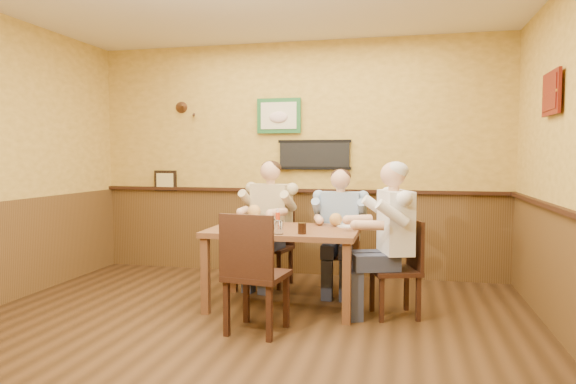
{
  "coord_description": "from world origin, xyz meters",
  "views": [
    {
      "loc": [
        1.29,
        -3.59,
        1.43
      ],
      "look_at": [
        0.24,
        1.05,
        1.1
      ],
      "focal_mm": 32.0,
      "sensor_mm": 36.0,
      "label": 1
    }
  ],
  "objects_px": {
    "pepper_shaker": "(273,224)",
    "chair_back_left": "(272,246)",
    "cola_tumbler": "(302,228)",
    "chair_back_right": "(340,253)",
    "water_glass_left": "(228,224)",
    "diner_tan_shirt": "(272,230)",
    "diner_blue_polo": "(340,237)",
    "diner_white_elder": "(395,247)",
    "dining_table": "(284,238)",
    "chair_near_side": "(257,272)",
    "chair_right_end": "(395,268)",
    "hot_sauce_bottle": "(278,219)",
    "water_glass_mid": "(279,227)",
    "salt_shaker": "(267,224)"
  },
  "relations": [
    {
      "from": "pepper_shaker",
      "to": "chair_back_left",
      "type": "bearing_deg",
      "value": 105.53
    },
    {
      "from": "chair_back_left",
      "to": "cola_tumbler",
      "type": "distance_m",
      "value": 1.25
    },
    {
      "from": "chair_back_right",
      "to": "water_glass_left",
      "type": "relative_size",
      "value": 7.08
    },
    {
      "from": "chair_back_left",
      "to": "diner_tan_shirt",
      "type": "xyz_separation_m",
      "value": [
        0.0,
        0.0,
        0.19
      ]
    },
    {
      "from": "water_glass_left",
      "to": "diner_blue_polo",
      "type": "bearing_deg",
      "value": 44.12
    },
    {
      "from": "water_glass_left",
      "to": "cola_tumbler",
      "type": "relative_size",
      "value": 1.17
    },
    {
      "from": "chair_back_left",
      "to": "diner_tan_shirt",
      "type": "height_order",
      "value": "diner_tan_shirt"
    },
    {
      "from": "diner_white_elder",
      "to": "pepper_shaker",
      "type": "height_order",
      "value": "diner_white_elder"
    },
    {
      "from": "dining_table",
      "to": "chair_near_side",
      "type": "distance_m",
      "value": 0.76
    },
    {
      "from": "cola_tumbler",
      "to": "pepper_shaker",
      "type": "relative_size",
      "value": 1.02
    },
    {
      "from": "chair_back_left",
      "to": "chair_right_end",
      "type": "distance_m",
      "value": 1.59
    },
    {
      "from": "diner_blue_polo",
      "to": "diner_white_elder",
      "type": "xyz_separation_m",
      "value": [
        0.58,
        -0.73,
        0.04
      ]
    },
    {
      "from": "chair_back_right",
      "to": "chair_near_side",
      "type": "height_order",
      "value": "chair_near_side"
    },
    {
      "from": "cola_tumbler",
      "to": "chair_near_side",
      "type": "bearing_deg",
      "value": -123.24
    },
    {
      "from": "pepper_shaker",
      "to": "chair_back_right",
      "type": "bearing_deg",
      "value": 53.13
    },
    {
      "from": "chair_near_side",
      "to": "cola_tumbler",
      "type": "height_order",
      "value": "chair_near_side"
    },
    {
      "from": "dining_table",
      "to": "chair_right_end",
      "type": "height_order",
      "value": "chair_right_end"
    },
    {
      "from": "diner_white_elder",
      "to": "hot_sauce_bottle",
      "type": "xyz_separation_m",
      "value": [
        -1.1,
        0.08,
        0.21
      ]
    },
    {
      "from": "chair_right_end",
      "to": "diner_blue_polo",
      "type": "distance_m",
      "value": 0.94
    },
    {
      "from": "chair_back_right",
      "to": "water_glass_mid",
      "type": "xyz_separation_m",
      "value": [
        -0.42,
        -1.01,
        0.4
      ]
    },
    {
      "from": "diner_tan_shirt",
      "to": "hot_sauce_bottle",
      "type": "distance_m",
      "value": 0.83
    },
    {
      "from": "dining_table",
      "to": "chair_near_side",
      "type": "xyz_separation_m",
      "value": [
        -0.05,
        -0.74,
        -0.17
      ]
    },
    {
      "from": "chair_right_end",
      "to": "water_glass_left",
      "type": "bearing_deg",
      "value": -101.19
    },
    {
      "from": "diner_blue_polo",
      "to": "hot_sauce_bottle",
      "type": "relative_size",
      "value": 6.91
    },
    {
      "from": "water_glass_mid",
      "to": "hot_sauce_bottle",
      "type": "relative_size",
      "value": 0.72
    },
    {
      "from": "chair_near_side",
      "to": "salt_shaker",
      "type": "height_order",
      "value": "chair_near_side"
    },
    {
      "from": "dining_table",
      "to": "chair_back_right",
      "type": "xyz_separation_m",
      "value": [
        0.46,
        0.65,
        -0.25
      ]
    },
    {
      "from": "diner_tan_shirt",
      "to": "diner_white_elder",
      "type": "relative_size",
      "value": 1.0
    },
    {
      "from": "diner_blue_polo",
      "to": "salt_shaker",
      "type": "bearing_deg",
      "value": -130.58
    },
    {
      "from": "chair_right_end",
      "to": "diner_white_elder",
      "type": "distance_m",
      "value": 0.19
    },
    {
      "from": "chair_near_side",
      "to": "diner_blue_polo",
      "type": "height_order",
      "value": "diner_blue_polo"
    },
    {
      "from": "dining_table",
      "to": "chair_right_end",
      "type": "bearing_deg",
      "value": -4.12
    },
    {
      "from": "dining_table",
      "to": "diner_tan_shirt",
      "type": "relative_size",
      "value": 1.13
    },
    {
      "from": "hot_sauce_bottle",
      "to": "chair_near_side",
      "type": "bearing_deg",
      "value": -89.15
    },
    {
      "from": "chair_near_side",
      "to": "salt_shaker",
      "type": "distance_m",
      "value": 0.74
    },
    {
      "from": "dining_table",
      "to": "water_glass_mid",
      "type": "distance_m",
      "value": 0.39
    },
    {
      "from": "diner_white_elder",
      "to": "hot_sauce_bottle",
      "type": "distance_m",
      "value": 1.12
    },
    {
      "from": "chair_back_left",
      "to": "water_glass_mid",
      "type": "xyz_separation_m",
      "value": [
        0.36,
        -1.12,
        0.38
      ]
    },
    {
      "from": "water_glass_mid",
      "to": "hot_sauce_bottle",
      "type": "bearing_deg",
      "value": 105.46
    },
    {
      "from": "chair_near_side",
      "to": "cola_tumbler",
      "type": "xyz_separation_m",
      "value": [
        0.29,
        0.44,
        0.31
      ]
    },
    {
      "from": "salt_shaker",
      "to": "pepper_shaker",
      "type": "xyz_separation_m",
      "value": [
        0.06,
        -0.01,
        0.01
      ]
    },
    {
      "from": "dining_table",
      "to": "hot_sauce_bottle",
      "type": "bearing_deg",
      "value": 179.06
    },
    {
      "from": "chair_back_left",
      "to": "cola_tumbler",
      "type": "height_order",
      "value": "chair_back_left"
    },
    {
      "from": "pepper_shaker",
      "to": "chair_right_end",
      "type": "bearing_deg",
      "value": 0.11
    },
    {
      "from": "chair_back_right",
      "to": "salt_shaker",
      "type": "distance_m",
      "value": 1.02
    },
    {
      "from": "chair_back_left",
      "to": "hot_sauce_bottle",
      "type": "relative_size",
      "value": 5.15
    },
    {
      "from": "dining_table",
      "to": "water_glass_mid",
      "type": "height_order",
      "value": "water_glass_mid"
    },
    {
      "from": "hot_sauce_bottle",
      "to": "chair_back_left",
      "type": "bearing_deg",
      "value": 108.97
    },
    {
      "from": "diner_blue_polo",
      "to": "water_glass_mid",
      "type": "xyz_separation_m",
      "value": [
        -0.42,
        -1.01,
        0.23
      ]
    },
    {
      "from": "chair_back_right",
      "to": "chair_near_side",
      "type": "relative_size",
      "value": 0.83
    }
  ]
}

